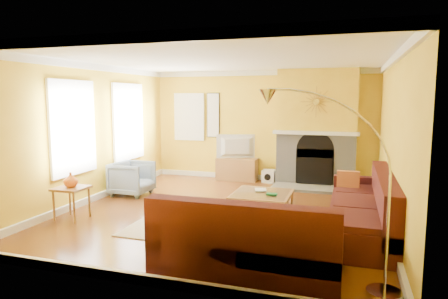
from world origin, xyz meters
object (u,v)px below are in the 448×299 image
(media_console, at_px, (237,169))
(arc_lamp, at_px, (330,192))
(coffee_table, at_px, (262,204))
(armchair, at_px, (132,178))
(sectional_sofa, at_px, (292,205))
(side_table, at_px, (72,203))

(media_console, xyz_separation_m, arc_lamp, (2.48, -5.22, 0.79))
(coffee_table, distance_m, armchair, 2.98)
(arc_lamp, bearing_deg, coffee_table, 116.75)
(coffee_table, height_order, arc_lamp, arc_lamp)
(coffee_table, xyz_separation_m, media_console, (-1.23, 2.74, 0.08))
(coffee_table, distance_m, arc_lamp, 2.91)
(sectional_sofa, bearing_deg, side_table, -174.55)
(armchair, xyz_separation_m, side_table, (-0.09, -1.81, -0.08))
(armchair, xyz_separation_m, arc_lamp, (4.17, -3.07, 0.71))
(sectional_sofa, distance_m, arc_lamp, 1.83)
(media_console, height_order, arc_lamp, arc_lamp)
(coffee_table, bearing_deg, armchair, 168.61)
(armchair, relative_size, arc_lamp, 0.37)
(coffee_table, bearing_deg, side_table, -157.90)
(coffee_table, xyz_separation_m, side_table, (-3.01, -1.22, 0.08))
(coffee_table, bearing_deg, media_console, 114.11)
(media_console, bearing_deg, armchair, -128.26)
(sectional_sofa, relative_size, side_table, 6.77)
(coffee_table, bearing_deg, arc_lamp, -63.25)
(coffee_table, distance_m, media_console, 3.00)
(armchair, distance_m, arc_lamp, 5.23)
(sectional_sofa, bearing_deg, arc_lamp, -69.19)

